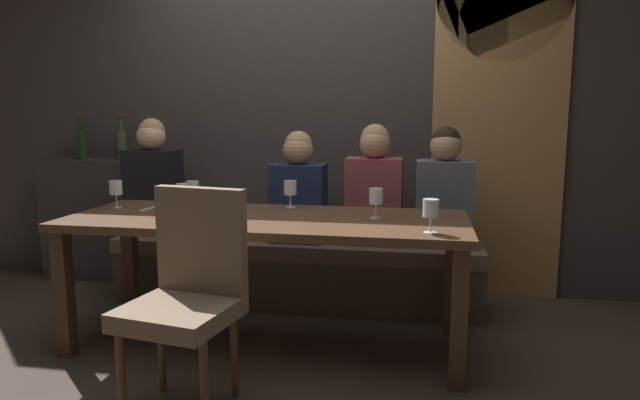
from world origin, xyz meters
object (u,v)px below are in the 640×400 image
object	(u,v)px
chair_near_side	(189,286)
diner_bearded	(298,190)
banquette_bench	(295,271)
diner_far_end	(374,188)
dining_table	(267,232)
wine_glass_center_back	(193,189)
diner_near_end	(444,190)
wine_glass_far_right	(290,189)
wine_glass_far_left	(431,209)
wine_bottle_pale_label	(122,144)
wine_glass_end_right	(376,198)
wine_glass_near_left	(116,189)
wine_bottle_dark_red	(83,144)
wine_glass_center_front	(182,192)
diner_redhead	(153,180)
fork_on_table	(149,208)

from	to	relation	value
chair_near_side	diner_bearded	size ratio (longest dim) A/B	1.32
banquette_bench	diner_far_end	distance (m)	0.80
dining_table	wine_glass_center_back	world-z (taller)	wine_glass_center_back
banquette_bench	diner_near_end	distance (m)	1.15
wine_glass_far_right	wine_glass_far_left	world-z (taller)	same
dining_table	wine_bottle_pale_label	xyz separation A→B (m)	(-1.45, 1.05, 0.42)
wine_glass_center_back	wine_glass_far_right	size ratio (longest dim) A/B	1.00
wine_glass_center_back	wine_glass_end_right	xyz separation A→B (m)	(1.11, -0.13, -0.00)
diner_near_end	wine_glass_center_back	world-z (taller)	diner_near_end
chair_near_side	wine_glass_near_left	size ratio (longest dim) A/B	5.98
wine_bottle_dark_red	wine_glass_center_front	xyz separation A→B (m)	(1.23, -0.94, -0.22)
chair_near_side	wine_glass_far_right	bearing A→B (deg)	78.38
diner_redhead	diner_bearded	xyz separation A→B (m)	(1.06, -0.04, -0.04)
banquette_bench	wine_bottle_pale_label	size ratio (longest dim) A/B	7.67
wine_bottle_pale_label	wine_glass_center_back	size ratio (longest dim) A/B	1.99
wine_glass_far_right	chair_near_side	bearing A→B (deg)	-101.62
diner_near_end	wine_glass_far_left	size ratio (longest dim) A/B	4.72
diner_redhead	diner_far_end	world-z (taller)	diner_redhead
chair_near_side	diner_redhead	world-z (taller)	diner_redhead
wine_glass_center_front	diner_redhead	bearing A→B (deg)	127.94
diner_bearded	wine_bottle_dark_red	xyz separation A→B (m)	(-1.78, 0.33, 0.27)
diner_far_end	wine_glass_far_left	bearing A→B (deg)	-70.02
wine_glass_center_front	wine_glass_center_back	bearing A→B (deg)	85.74
banquette_bench	wine_glass_end_right	bearing A→B (deg)	-46.74
fork_on_table	wine_glass_center_back	bearing A→B (deg)	25.70
wine_bottle_dark_red	wine_glass_far_left	size ratio (longest dim) A/B	1.99
diner_near_end	wine_glass_far_right	xyz separation A→B (m)	(-0.92, -0.41, 0.04)
fork_on_table	banquette_bench	bearing A→B (deg)	45.60
diner_far_end	wine_bottle_dark_red	xyz separation A→B (m)	(-2.29, 0.32, 0.25)
chair_near_side	diner_far_end	bearing A→B (deg)	64.19
diner_far_end	wine_glass_end_right	world-z (taller)	diner_far_end
dining_table	diner_redhead	bearing A→B (deg)	144.89
dining_table	diner_far_end	world-z (taller)	diner_far_end
wine_glass_far_right	banquette_bench	bearing A→B (deg)	99.02
diner_near_end	wine_glass_near_left	distance (m)	2.05
wine_glass_near_left	wine_glass_far_right	bearing A→B (deg)	10.05
wine_glass_far_right	wine_glass_far_left	distance (m)	1.01
diner_far_end	wine_bottle_dark_red	world-z (taller)	wine_bottle_dark_red
diner_redhead	wine_glass_far_left	xyz separation A→B (m)	(1.92, -1.00, 0.02)
wine_bottle_dark_red	chair_near_side	bearing A→B (deg)	-47.31
wine_bottle_pale_label	wine_glass_far_right	xyz separation A→B (m)	(1.51, -0.74, -0.21)
diner_redhead	fork_on_table	bearing A→B (deg)	-65.74
dining_table	wine_glass_near_left	bearing A→B (deg)	172.34
diner_bearded	wine_glass_near_left	distance (m)	1.15
diner_bearded	diner_far_end	distance (m)	0.51
banquette_bench	wine_bottle_pale_label	bearing A→B (deg)	166.22
chair_near_side	wine_glass_far_left	size ratio (longest dim) A/B	5.98
wine_glass_center_back	wine_glass_far_left	xyz separation A→B (m)	(1.40, -0.47, 0.00)
diner_near_end	wine_glass_center_back	xyz separation A→B (m)	(-1.50, -0.53, 0.04)
diner_bearded	fork_on_table	xyz separation A→B (m)	(-0.79, -0.57, -0.06)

